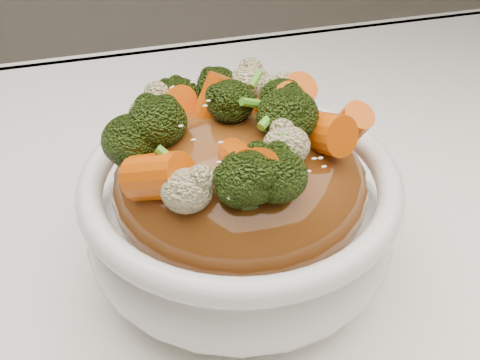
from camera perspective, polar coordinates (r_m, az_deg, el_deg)
name	(u,v)px	position (r m, az deg, el deg)	size (l,w,h in m)	color
tablecloth	(237,255)	(0.50, -0.30, -7.60)	(1.20, 0.80, 0.04)	white
bowl	(240,216)	(0.44, 0.00, -3.68)	(0.24, 0.24, 0.09)	white
sauce_base	(240,183)	(0.42, 0.00, -0.36)	(0.19, 0.19, 0.10)	#633210
carrots	(240,103)	(0.38, 0.00, 7.78)	(0.19, 0.19, 0.06)	#D55306
broccoli	(240,105)	(0.38, 0.00, 7.64)	(0.19, 0.19, 0.05)	black
cauliflower	(240,108)	(0.38, 0.00, 7.36)	(0.19, 0.19, 0.04)	beige
scallions	(240,102)	(0.38, 0.00, 7.93)	(0.14, 0.14, 0.02)	#4A9422
sesame_seeds	(240,102)	(0.38, 0.00, 7.93)	(0.17, 0.17, 0.01)	beige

